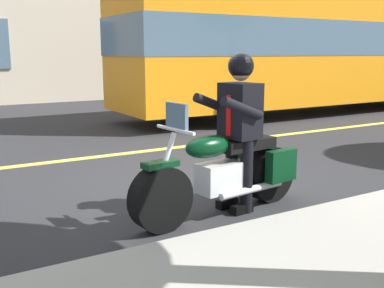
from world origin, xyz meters
TOP-DOWN VIEW (x-y plane):
  - ground_plane at (0.00, 0.00)m, footprint 80.00×80.00m
  - lane_center_stripe at (0.00, -2.00)m, footprint 60.00×0.16m
  - motorcycle_main at (0.32, 1.36)m, footprint 2.22×0.77m
  - rider_main at (0.14, 1.33)m, footprint 0.67×0.61m
  - bus_near at (-6.40, -4.51)m, footprint 11.05×2.70m

SIDE VIEW (x-z plane):
  - ground_plane at x=0.00m, z-range 0.00..0.00m
  - lane_center_stripe at x=0.00m, z-range 0.00..0.01m
  - motorcycle_main at x=0.32m, z-range -0.18..1.08m
  - rider_main at x=0.14m, z-range 0.17..1.91m
  - bus_near at x=-6.40m, z-range 0.22..3.52m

